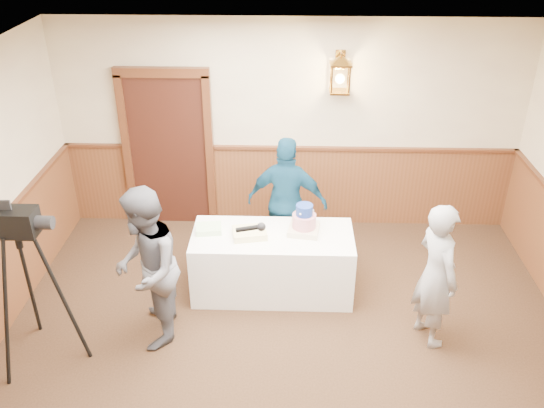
{
  "coord_description": "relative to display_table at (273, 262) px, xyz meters",
  "views": [
    {
      "loc": [
        -0.0,
        -3.52,
        4.14
      ],
      "look_at": [
        -0.17,
        1.7,
        1.25
      ],
      "focal_mm": 38.0,
      "sensor_mm": 36.0,
      "label": 1
    }
  ],
  "objects": [
    {
      "name": "interviewer",
      "position": [
        -1.21,
        -0.85,
        0.48
      ],
      "size": [
        1.55,
        0.92,
        1.72
      ],
      "rotation": [
        0.0,
        0.0,
        -1.43
      ],
      "color": "#575861",
      "rests_on": "ground"
    },
    {
      "name": "tv_camera_rig",
      "position": [
        -2.24,
        -1.16,
        0.38
      ],
      "size": [
        0.66,
        0.62,
        1.68
      ],
      "rotation": [
        0.0,
        0.0,
        -0.0
      ],
      "color": "black",
      "rests_on": "ground"
    },
    {
      "name": "sheet_cake_green",
      "position": [
        -0.72,
        0.05,
        0.41
      ],
      "size": [
        0.31,
        0.26,
        0.07
      ],
      "primitive_type": "cube",
      "rotation": [
        0.0,
        0.0,
        0.14
      ],
      "color": "#B8EBA6",
      "rests_on": "display_table"
    },
    {
      "name": "baker",
      "position": [
        1.64,
        -0.75,
        0.41
      ],
      "size": [
        0.56,
        0.67,
        1.57
      ],
      "primitive_type": "imported",
      "rotation": [
        0.0,
        0.0,
        1.95
      ],
      "color": "#939498",
      "rests_on": "ground"
    },
    {
      "name": "assistant_p",
      "position": [
        0.16,
        0.62,
        0.45
      ],
      "size": [
        1.02,
        0.56,
        1.65
      ],
      "primitive_type": "imported",
      "rotation": [
        0.0,
        0.0,
        2.97
      ],
      "color": "navy",
      "rests_on": "ground"
    },
    {
      "name": "tiered_cake",
      "position": [
        0.35,
        0.07,
        0.51
      ],
      "size": [
        0.38,
        0.38,
        0.34
      ],
      "rotation": [
        0.0,
        0.0,
        -0.15
      ],
      "color": "beige",
      "rests_on": "display_table"
    },
    {
      "name": "sheet_cake_yellow",
      "position": [
        -0.25,
        -0.03,
        0.41
      ],
      "size": [
        0.41,
        0.34,
        0.08
      ],
      "primitive_type": "cube",
      "rotation": [
        0.0,
        0.0,
        0.19
      ],
      "color": "#EEE08E",
      "rests_on": "display_table"
    },
    {
      "name": "display_table",
      "position": [
        0.0,
        0.0,
        0.0
      ],
      "size": [
        1.8,
        0.8,
        0.75
      ],
      "primitive_type": "cube",
      "color": "white",
      "rests_on": "ground"
    },
    {
      "name": "room_shell",
      "position": [
        0.12,
        -1.45,
        1.15
      ],
      "size": [
        6.02,
        7.02,
        2.81
      ],
      "color": "#C6B195",
      "rests_on": "ground"
    }
  ]
}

